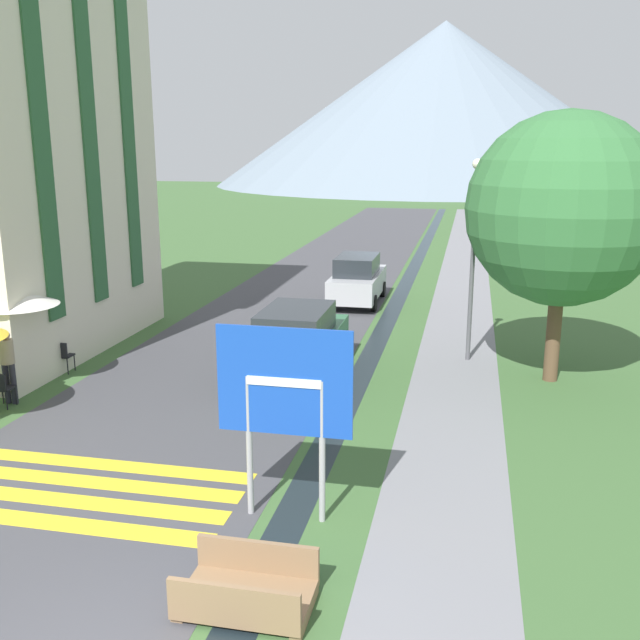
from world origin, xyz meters
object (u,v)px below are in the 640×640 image
(road_sign, at_px, (284,395))
(cafe_umbrella_middle_white, at_px, (17,298))
(footbridge, at_px, (247,592))
(tree_by_path, at_px, (564,210))
(person_standing_terrace, at_px, (8,361))
(parked_car_near, at_px, (297,342))
(cafe_chair_near_left, at_px, (1,387))
(streetlamp, at_px, (473,244))
(parked_car_far, at_px, (358,279))
(cafe_chair_far_right, at_px, (63,354))

(road_sign, distance_m, cafe_umbrella_middle_white, 9.19)
(footbridge, height_order, tree_by_path, tree_by_path)
(person_standing_terrace, bearing_deg, parked_car_near, 28.97)
(cafe_chair_near_left, height_order, tree_by_path, tree_by_path)
(streetlamp, relative_size, tree_by_path, 0.82)
(road_sign, bearing_deg, parked_car_near, 102.20)
(road_sign, relative_size, parked_car_far, 0.76)
(footbridge, height_order, cafe_chair_near_left, cafe_chair_near_left)
(cafe_chair_near_left, relative_size, cafe_umbrella_middle_white, 0.35)
(person_standing_terrace, bearing_deg, road_sign, -26.20)
(footbridge, bearing_deg, tree_by_path, 65.28)
(footbridge, xyz_separation_m, parked_car_far, (-1.45, 18.18, 0.68))
(road_sign, distance_m, parked_car_far, 15.96)
(streetlamp, bearing_deg, footbridge, -102.97)
(footbridge, relative_size, parked_car_near, 0.38)
(road_sign, xyz_separation_m, cafe_chair_near_left, (-7.53, 3.38, -1.57))
(footbridge, relative_size, cafe_chair_near_left, 2.00)
(parked_car_far, xyz_separation_m, cafe_chair_near_left, (-6.16, -12.48, -0.40))
(cafe_umbrella_middle_white, bearing_deg, cafe_chair_far_right, 76.28)
(cafe_chair_far_right, distance_m, tree_by_path, 13.14)
(cafe_chair_near_left, bearing_deg, road_sign, -15.29)
(person_standing_terrace, height_order, streetlamp, streetlamp)
(footbridge, height_order, streetlamp, streetlamp)
(cafe_umbrella_middle_white, bearing_deg, parked_car_near, 19.82)
(cafe_chair_far_right, xyz_separation_m, streetlamp, (10.34, 3.41, 2.71))
(streetlamp, bearing_deg, person_standing_terrace, -151.15)
(road_sign, relative_size, cafe_chair_far_right, 3.73)
(parked_car_far, bearing_deg, cafe_chair_near_left, -116.29)
(tree_by_path, bearing_deg, parked_car_far, 128.41)
(parked_car_near, height_order, cafe_chair_near_left, parked_car_near)
(footbridge, xyz_separation_m, streetlamp, (2.70, 11.70, 2.99))
(road_sign, height_order, streetlamp, streetlamp)
(footbridge, distance_m, streetlamp, 12.37)
(cafe_chair_near_left, bearing_deg, tree_by_path, 29.48)
(footbridge, bearing_deg, cafe_umbrella_middle_white, 138.38)
(tree_by_path, bearing_deg, parked_car_near, -171.09)
(cafe_umbrella_middle_white, height_order, person_standing_terrace, cafe_umbrella_middle_white)
(parked_car_far, bearing_deg, cafe_chair_far_right, -122.10)
(parked_car_near, distance_m, cafe_chair_far_right, 6.15)
(parked_car_far, xyz_separation_m, cafe_umbrella_middle_white, (-6.50, -11.12, 1.34))
(footbridge, relative_size, cafe_chair_far_right, 2.00)
(cafe_umbrella_middle_white, bearing_deg, footbridge, -41.62)
(parked_car_far, xyz_separation_m, streetlamp, (4.14, -6.48, 2.31))
(road_sign, bearing_deg, cafe_chair_near_left, 155.80)
(road_sign, height_order, parked_car_far, road_sign)
(cafe_umbrella_middle_white, relative_size, person_standing_terrace, 1.40)
(parked_car_far, relative_size, tree_by_path, 0.62)
(cafe_chair_far_right, height_order, tree_by_path, tree_by_path)
(cafe_chair_near_left, height_order, person_standing_terrace, person_standing_terrace)
(road_sign, height_order, parked_car_near, road_sign)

